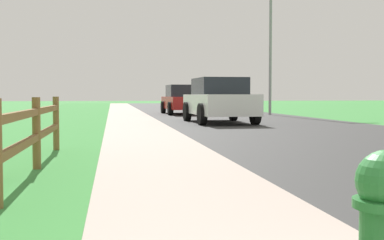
{
  "coord_description": "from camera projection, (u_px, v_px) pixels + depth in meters",
  "views": [
    {
      "loc": [
        -1.78,
        -1.08,
        1.0
      ],
      "look_at": [
        -0.22,
        8.9,
        0.5
      ],
      "focal_mm": 47.55,
      "sensor_mm": 36.0,
      "label": 1
    }
  ],
  "objects": [
    {
      "name": "curb_concrete",
      "position": [
        90.0,
        113.0,
        27.56
      ],
      "size": [
        6.0,
        66.0,
        0.01
      ],
      "primitive_type": "cube",
      "color": "#AD9B8F",
      "rests_on": "ground"
    },
    {
      "name": "parked_suv_white",
      "position": [
        219.0,
        100.0,
        18.26
      ],
      "size": [
        2.17,
        4.54,
        1.61
      ],
      "color": "white",
      "rests_on": "ground"
    },
    {
      "name": "grass_verge",
      "position": [
        61.0,
        113.0,
        27.33
      ],
      "size": [
        5.0,
        66.0,
        0.0
      ],
      "primitive_type": "cube",
      "color": "#39863B",
      "rests_on": "ground"
    },
    {
      "name": "road_asphalt",
      "position": [
        207.0,
        113.0,
        28.57
      ],
      "size": [
        7.0,
        66.0,
        0.01
      ],
      "primitive_type": "cube",
      "color": "#353535",
      "rests_on": "ground"
    },
    {
      "name": "parked_car_red",
      "position": [
        183.0,
        100.0,
        26.58
      ],
      "size": [
        2.06,
        4.62,
        1.53
      ],
      "color": "maroon",
      "rests_on": "ground"
    },
    {
      "name": "ground_plane",
      "position": [
        147.0,
        115.0,
        26.05
      ],
      "size": [
        120.0,
        120.0,
        0.0
      ],
      "primitive_type": "plane",
      "color": "#39863B"
    },
    {
      "name": "street_lamp",
      "position": [
        272.0,
        33.0,
        25.41
      ],
      "size": [
        1.17,
        0.2,
        7.0
      ],
      "color": "gray",
      "rests_on": "ground"
    }
  ]
}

